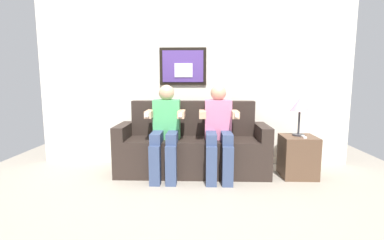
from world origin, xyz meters
The scene contains 8 objects.
ground_plane centered at (0.00, 0.00, 0.00)m, with size 5.55×5.55×0.00m, color #9E9384.
back_wall_assembly centered at (0.00, 0.76, 1.30)m, with size 4.27×0.10×2.60m.
couch centered at (0.00, 0.33, 0.31)m, with size 1.87×0.58×0.90m.
person_on_left centered at (-0.31, 0.16, 0.61)m, with size 0.46×0.56×1.11m.
person_on_right centered at (0.32, 0.16, 0.61)m, with size 0.46×0.56×1.11m.
side_table_right centered at (1.28, 0.22, 0.25)m, with size 0.40×0.40×0.50m.
table_lamp centered at (1.29, 0.25, 0.86)m, with size 0.22×0.22×0.46m.
spare_remote_on_table centered at (1.31, 0.15, 0.51)m, with size 0.04×0.13×0.02m, color white.
Camera 1 is at (0.11, -3.15, 1.17)m, focal length 26.41 mm.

